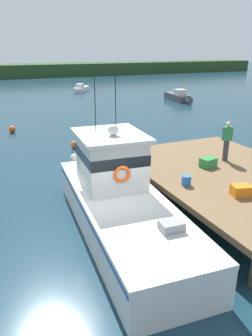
# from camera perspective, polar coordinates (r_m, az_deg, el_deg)

# --- Properties ---
(ground_plane) EXTENTS (200.00, 200.00, 0.00)m
(ground_plane) POSITION_cam_1_polar(r_m,az_deg,el_deg) (11.12, -2.37, -10.26)
(ground_plane) COLOR #193847
(dock) EXTENTS (6.00, 9.00, 1.20)m
(dock) POSITION_cam_1_polar(r_m,az_deg,el_deg) (13.01, 17.60, -1.33)
(dock) COLOR #4C3D2D
(dock) RESTS_ON ground
(main_fishing_boat) EXTENTS (3.12, 9.91, 4.80)m
(main_fishing_boat) POSITION_cam_1_polar(r_m,az_deg,el_deg) (10.85, -1.54, -5.05)
(main_fishing_boat) COLOR silver
(main_fishing_boat) RESTS_ON ground
(crate_single_far) EXTENTS (0.68, 0.56, 0.35)m
(crate_single_far) POSITION_cam_1_polar(r_m,az_deg,el_deg) (13.33, 13.99, 0.94)
(crate_single_far) COLOR #2D8442
(crate_single_far) RESTS_ON dock
(crate_stack_near_edge) EXTENTS (0.69, 0.58, 0.34)m
(crate_stack_near_edge) POSITION_cam_1_polar(r_m,az_deg,el_deg) (11.06, 19.28, -3.68)
(crate_stack_near_edge) COLOR orange
(crate_stack_near_edge) RESTS_ON dock
(bait_bucket) EXTENTS (0.32, 0.32, 0.34)m
(bait_bucket) POSITION_cam_1_polar(r_m,az_deg,el_deg) (11.40, 10.36, -2.13)
(bait_bucket) COLOR #2866B2
(bait_bucket) RESTS_ON dock
(deckhand_by_the_boat) EXTENTS (0.36, 0.22, 1.63)m
(deckhand_by_the_boat) POSITION_cam_1_polar(r_m,az_deg,el_deg) (14.08, 16.99, 4.59)
(deckhand_by_the_boat) COLOR #383842
(deckhand_by_the_boat) RESTS_ON dock
(moored_boat_mid_harbor) EXTENTS (1.72, 5.16, 1.29)m
(moored_boat_mid_harbor) POSITION_cam_1_polar(r_m,az_deg,el_deg) (37.72, 9.01, 12.04)
(moored_boat_mid_harbor) COLOR #4C4C51
(moored_boat_mid_harbor) RESTS_ON ground
(moored_boat_far_right) EXTENTS (3.16, 3.84, 1.06)m
(moored_boat_far_right) POSITION_cam_1_polar(r_m,az_deg,el_deg) (45.59, -7.79, 13.37)
(moored_boat_far_right) COLOR white
(moored_boat_far_right) RESTS_ON ground
(mooring_buoy_outer) EXTENTS (0.46, 0.46, 0.46)m
(mooring_buoy_outer) POSITION_cam_1_polar(r_m,az_deg,el_deg) (24.50, -19.05, 6.34)
(mooring_buoy_outer) COLOR #EA5B19
(mooring_buoy_outer) RESTS_ON ground
(mooring_buoy_spare_mooring) EXTENTS (0.44, 0.44, 0.44)m
(mooring_buoy_spare_mooring) POSITION_cam_1_polar(r_m,az_deg,el_deg) (17.34, -8.85, 1.74)
(mooring_buoy_spare_mooring) COLOR silver
(mooring_buoy_spare_mooring) RESTS_ON ground
(mooring_buoy_inshore) EXTENTS (0.42, 0.42, 0.42)m
(mooring_buoy_inshore) POSITION_cam_1_polar(r_m,az_deg,el_deg) (19.78, -8.89, 4.02)
(mooring_buoy_inshore) COLOR #EA5B19
(mooring_buoy_inshore) RESTS_ON ground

